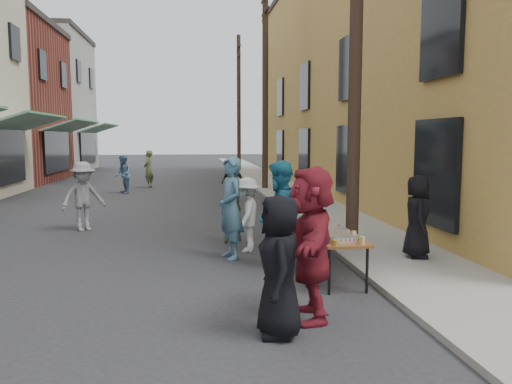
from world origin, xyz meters
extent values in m
plane|color=#28282B|center=(0.00, 0.00, 0.00)|extent=(120.00, 120.00, 0.00)
cube|color=gray|center=(5.00, 15.00, 0.05)|extent=(2.20, 60.00, 0.10)
cube|color=gray|center=(-10.00, 29.00, 4.50)|extent=(8.00, 8.00, 9.00)
cube|color=gold|center=(11.10, 14.00, 5.00)|extent=(10.00, 28.00, 10.00)
cylinder|color=#2D2116|center=(4.30, 3.00, 4.50)|extent=(0.26, 0.26, 9.00)
cylinder|color=#2D2116|center=(4.30, 15.00, 4.50)|extent=(0.26, 0.26, 9.00)
cylinder|color=#2D2116|center=(4.30, 27.00, 4.50)|extent=(0.26, 0.26, 9.00)
cube|color=brown|center=(3.39, 2.28, 0.73)|extent=(0.70, 4.00, 0.04)
cylinder|color=black|center=(3.10, 0.40, 0.35)|extent=(0.04, 0.04, 0.71)
cylinder|color=black|center=(3.68, 0.40, 0.35)|extent=(0.04, 0.04, 0.71)
cylinder|color=black|center=(3.10, 4.16, 0.35)|extent=(0.04, 0.04, 0.71)
cylinder|color=black|center=(3.68, 4.16, 0.35)|extent=(0.04, 0.04, 0.71)
cube|color=maroon|center=(3.39, 0.63, 0.79)|extent=(0.50, 0.33, 0.08)
cube|color=#B2B2B7|center=(3.39, 1.28, 0.79)|extent=(0.50, 0.33, 0.08)
cube|color=tan|center=(3.39, 1.98, 0.79)|extent=(0.50, 0.33, 0.08)
cube|color=#B2B2B7|center=(3.39, 2.68, 0.79)|extent=(0.50, 0.33, 0.08)
cube|color=tan|center=(3.39, 3.38, 0.79)|extent=(0.50, 0.33, 0.08)
cylinder|color=#A57F26|center=(3.17, 0.33, 0.79)|extent=(0.07, 0.07, 0.08)
cylinder|color=#A57F26|center=(3.17, 0.43, 0.79)|extent=(0.07, 0.07, 0.08)
cylinder|color=#A57F26|center=(3.17, 0.53, 0.79)|extent=(0.07, 0.07, 0.08)
cylinder|color=tan|center=(3.59, 0.38, 0.81)|extent=(0.08, 0.08, 0.12)
imported|color=black|center=(2.10, -1.00, 0.84)|extent=(0.57, 0.84, 1.67)
imported|color=teal|center=(1.83, 2.82, 0.98)|extent=(0.66, 0.82, 1.96)
imported|color=teal|center=(2.62, 1.90, 0.96)|extent=(0.87, 1.04, 1.93)
imported|color=white|center=(2.21, 3.39, 0.76)|extent=(0.85, 1.11, 1.52)
imported|color=#525A34|center=(2.01, 4.35, 0.79)|extent=(0.57, 0.98, 1.57)
imported|color=maroon|center=(2.60, -0.50, 0.99)|extent=(0.76, 1.88, 1.97)
imported|color=black|center=(5.24, 2.07, 0.87)|extent=(0.68, 0.86, 1.54)
imported|color=gray|center=(-1.58, 6.15, 0.86)|extent=(1.28, 1.17, 1.72)
imported|color=black|center=(2.56, 11.14, 0.73)|extent=(0.93, 0.61, 1.46)
imported|color=#586138|center=(-0.86, 16.63, 0.86)|extent=(0.56, 0.71, 1.72)
imported|color=teal|center=(-1.70, 14.39, 0.80)|extent=(0.82, 0.93, 1.59)
camera|label=1|loc=(1.10, -6.59, 2.34)|focal=35.00mm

